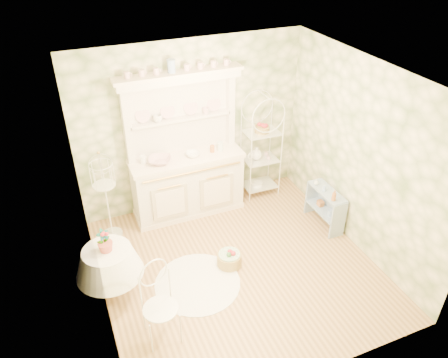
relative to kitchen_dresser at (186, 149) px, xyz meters
name	(u,v)px	position (x,y,z in m)	size (l,w,h in m)	color
floor	(238,267)	(0.20, -1.52, -1.15)	(3.60, 3.60, 0.00)	tan
ceiling	(242,79)	(0.20, -1.52, 1.56)	(3.60, 3.60, 0.00)	white
wall_left	(89,220)	(-1.60, -1.52, 0.21)	(3.60, 3.60, 0.00)	#F4E5C3
wall_right	(360,157)	(2.00, -1.52, 0.21)	(3.60, 3.60, 0.00)	#F4E5C3
wall_back	(192,127)	(0.20, 0.28, 0.21)	(3.60, 3.60, 0.00)	#F4E5C3
wall_front	(322,286)	(0.20, -3.32, 0.21)	(3.60, 3.60, 0.00)	#F4E5C3
kitchen_dresser	(186,149)	(0.00, 0.00, 0.00)	(1.87, 0.61, 2.29)	white
bakers_rack	(261,147)	(1.30, 0.04, -0.26)	(0.55, 0.39, 1.76)	white
side_shelf	(325,207)	(1.83, -1.15, -0.84)	(0.27, 0.72, 0.62)	#91A7C1
round_table	(111,275)	(-1.47, -1.33, -0.84)	(0.56, 0.56, 0.61)	white
cafe_chair	(161,312)	(-1.07, -2.22, -0.75)	(0.36, 0.36, 0.80)	white
birdcage_stand	(106,198)	(-1.28, -0.17, -0.45)	(0.33, 0.33, 1.39)	white
floor_basket	(229,258)	(0.11, -1.43, -1.03)	(0.36, 0.36, 0.24)	tan
lace_rug	(198,283)	(-0.42, -1.60, -1.14)	(1.14, 1.14, 0.01)	white
bowl_floral	(160,162)	(-0.42, -0.04, -0.13)	(0.34, 0.34, 0.08)	white
bowl_white	(193,156)	(0.10, -0.03, -0.13)	(0.22, 0.22, 0.07)	white
cup_left	(158,120)	(-0.35, 0.16, 0.47)	(0.13, 0.13, 0.11)	white
cup_right	(206,112)	(0.39, 0.16, 0.47)	(0.11, 0.11, 0.10)	white
potted_geranium	(104,241)	(-1.48, -1.31, -0.30)	(0.16, 0.11, 0.30)	#3F7238
bottle_amber	(334,197)	(1.77, -1.39, -0.46)	(0.07, 0.07, 0.18)	#AC642C
bottle_blue	(325,189)	(1.79, -1.12, -0.49)	(0.04, 0.04, 0.09)	#8BAAD8
bottle_glass	(316,183)	(1.77, -0.93, -0.50)	(0.08, 0.08, 0.10)	silver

